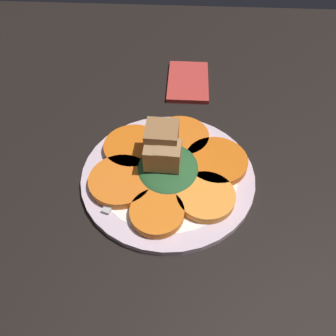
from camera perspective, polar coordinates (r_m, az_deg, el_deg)
table_slab at (r=49.62cm, az=-0.00°, el=-2.35°), size 120.00×120.00×2.00cm
plate at (r=48.45cm, az=-0.00°, el=-1.23°), size 25.39×25.39×1.05cm
carrot_slice_0 at (r=51.04cm, az=-6.05°, el=3.68°), size 9.14×9.14×1.15cm
carrot_slice_1 at (r=46.77cm, az=-8.21°, el=-2.19°), size 9.09×9.09×1.15cm
carrot_slice_2 at (r=43.15cm, az=-1.94°, el=-7.78°), size 7.20×7.20×1.15cm
carrot_slice_3 at (r=44.90cm, az=6.57°, el=-4.94°), size 8.07×8.07×1.15cm
carrot_slice_4 at (r=49.24cm, az=8.40°, el=1.20°), size 9.28×9.28×1.15cm
carrot_slice_5 at (r=52.38cm, az=2.21°, el=5.43°), size 8.98×8.98×1.15cm
center_pile at (r=46.60cm, az=-0.55°, el=1.83°), size 9.96×8.97×6.46cm
fork at (r=49.34cm, az=-5.86°, el=1.03°), size 17.99×6.89×0.40cm
napkin at (r=66.68cm, az=3.52°, el=14.84°), size 13.09×7.86×0.80cm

